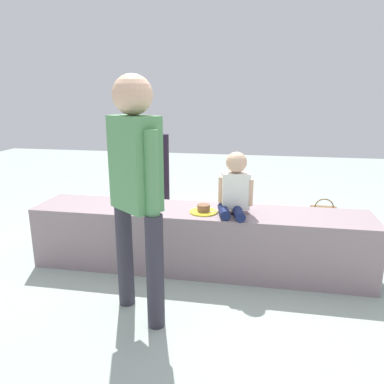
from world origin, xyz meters
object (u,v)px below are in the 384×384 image
(adult_standing, at_px, (136,179))
(party_cup_red, at_px, (106,219))
(gift_bag, at_px, (234,229))
(cake_box_white, at_px, (193,213))
(cake_plate, at_px, (204,210))
(handbag_brown_canvas, at_px, (323,218))
(water_bottle_near_gift, at_px, (179,229))
(handbag_black_leather, at_px, (277,233))
(child_seated, at_px, (235,187))

(adult_standing, relative_size, party_cup_red, 14.10)
(adult_standing, xyz_separation_m, gift_bag, (0.52, 1.27, -0.76))
(party_cup_red, xyz_separation_m, cake_box_white, (0.92, 0.38, -0.00))
(adult_standing, bearing_deg, cake_plate, 64.99)
(party_cup_red, xyz_separation_m, handbag_brown_canvas, (2.37, 0.23, 0.08))
(handbag_brown_canvas, bearing_deg, cake_plate, -133.57)
(cake_plate, height_order, water_bottle_near_gift, cake_plate)
(party_cup_red, relative_size, handbag_black_leather, 0.36)
(cake_box_white, bearing_deg, cake_plate, -76.10)
(child_seated, xyz_separation_m, cake_box_white, (-0.57, 1.31, -0.67))
(party_cup_red, bearing_deg, cake_plate, -37.10)
(handbag_black_leather, bearing_deg, cake_box_white, 148.19)
(child_seated, height_order, adult_standing, adult_standing)
(cake_plate, bearing_deg, child_seated, 6.05)
(child_seated, xyz_separation_m, adult_standing, (-0.56, -0.70, 0.20))
(cake_box_white, relative_size, handbag_black_leather, 0.94)
(cake_plate, relative_size, handbag_brown_canvas, 0.64)
(adult_standing, xyz_separation_m, cake_box_white, (-0.01, 2.01, -0.87))
(cake_box_white, xyz_separation_m, handbag_black_leather, (0.95, -0.59, 0.04))
(cake_box_white, bearing_deg, party_cup_red, -157.41)
(gift_bag, bearing_deg, handbag_brown_canvas, 32.65)
(child_seated, distance_m, party_cup_red, 1.88)
(cake_box_white, bearing_deg, handbag_black_leather, -31.81)
(child_seated, distance_m, cake_plate, 0.31)
(cake_plate, bearing_deg, gift_bag, 70.66)
(cake_plate, height_order, cake_box_white, cake_plate)
(water_bottle_near_gift, bearing_deg, handbag_brown_canvas, 19.70)
(adult_standing, xyz_separation_m, water_bottle_near_gift, (-0.04, 1.33, -0.82))
(cake_plate, distance_m, handbag_brown_canvas, 1.67)
(child_seated, distance_m, water_bottle_near_gift, 1.06)
(adult_standing, distance_m, handbag_black_leather, 1.89)
(cake_plate, xyz_separation_m, water_bottle_near_gift, (-0.35, 0.65, -0.42))
(water_bottle_near_gift, relative_size, party_cup_red, 2.11)
(party_cup_red, height_order, handbag_brown_canvas, handbag_brown_canvas)
(gift_bag, relative_size, handbag_brown_canvas, 1.07)
(child_seated, bearing_deg, handbag_black_leather, 62.01)
(water_bottle_near_gift, height_order, party_cup_red, water_bottle_near_gift)
(cake_plate, height_order, gift_bag, cake_plate)
(cake_box_white, distance_m, handbag_brown_canvas, 1.46)
(cake_plate, relative_size, handbag_black_leather, 0.74)
(gift_bag, bearing_deg, party_cup_red, 166.34)
(adult_standing, bearing_deg, cake_box_white, 90.42)
(adult_standing, relative_size, handbag_black_leather, 5.02)
(cake_plate, height_order, handbag_black_leather, cake_plate)
(gift_bag, relative_size, party_cup_red, 3.43)
(handbag_brown_canvas, bearing_deg, gift_bag, -147.35)
(cake_plate, relative_size, gift_bag, 0.60)
(water_bottle_near_gift, bearing_deg, party_cup_red, 161.76)
(child_seated, relative_size, adult_standing, 0.32)
(water_bottle_near_gift, bearing_deg, adult_standing, -88.48)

